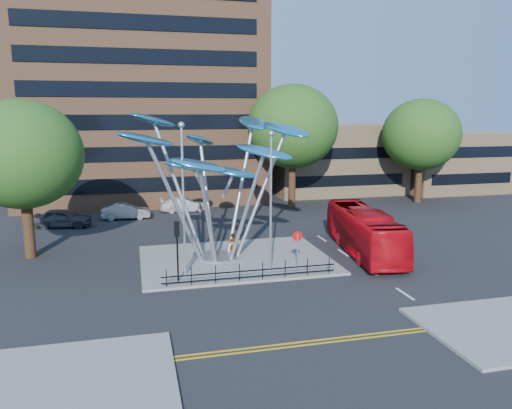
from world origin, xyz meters
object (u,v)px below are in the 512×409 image
object	(u,v)px
tree_left	(22,155)
red_bus	(364,231)
tree_right	(293,127)
tree_far	(421,135)
pedestrian	(232,245)
no_entry_sign_island	(297,244)
street_lamp_left	(183,186)
traffic_light_island	(177,238)
street_lamp_right	(271,189)
leaf_sculpture	(216,154)
parked_car_right	(184,205)
parked_car_mid	(126,211)
parked_car_left	(63,218)

from	to	relation	value
tree_left	red_bus	size ratio (longest dim) A/B	0.96
tree_right	red_bus	size ratio (longest dim) A/B	1.12
tree_far	tree_right	bearing A→B (deg)	-180.00
pedestrian	no_entry_sign_island	bearing A→B (deg)	98.50
tree_right	pedestrian	bearing A→B (deg)	-120.36
street_lamp_left	red_bus	world-z (taller)	street_lamp_left
traffic_light_island	pedestrian	bearing A→B (deg)	45.39
street_lamp_right	tree_right	bearing A→B (deg)	68.46
tree_right	tree_left	distance (m)	25.09
leaf_sculpture	no_entry_sign_island	world-z (taller)	leaf_sculpture
tree_far	red_bus	world-z (taller)	tree_far
tree_left	tree_far	bearing A→B (deg)	18.43
parked_car_right	pedestrian	bearing A→B (deg)	-176.33
red_bus	parked_car_mid	size ratio (longest dim) A/B	2.55
tree_right	parked_car_mid	distance (m)	17.61
traffic_light_island	tree_right	bearing A→B (deg)	56.31
parked_car_mid	parked_car_right	xyz separation A→B (m)	(5.43, 2.23, -0.03)
street_lamp_left	pedestrian	bearing A→B (deg)	40.96
tree_left	no_entry_sign_island	world-z (taller)	tree_left
no_entry_sign_island	parked_car_left	size ratio (longest dim) A/B	0.53
street_lamp_right	parked_car_right	world-z (taller)	street_lamp_right
tree_far	street_lamp_right	world-z (taller)	tree_far
tree_left	traffic_light_island	xyz separation A→B (m)	(9.00, -7.50, -4.18)
parked_car_left	parked_car_right	bearing A→B (deg)	-58.54
no_entry_sign_island	street_lamp_left	bearing A→B (deg)	171.39
tree_right	pedestrian	size ratio (longest dim) A/B	7.74
tree_left	pedestrian	size ratio (longest dim) A/B	6.59
leaf_sculpture	parked_car_left	distance (m)	17.38
parked_car_left	street_lamp_right	bearing A→B (deg)	-130.00
street_lamp_left	no_entry_sign_island	bearing A→B (deg)	-8.61
leaf_sculpture	parked_car_mid	distance (m)	16.47
leaf_sculpture	no_entry_sign_island	distance (m)	7.71
street_lamp_right	pedestrian	xyz separation A→B (m)	(-1.62, 3.44, -4.16)
tree_right	no_entry_sign_island	world-z (taller)	tree_right
tree_left	no_entry_sign_island	distance (m)	18.35
street_lamp_right	parked_car_right	distance (m)	20.71
tree_far	parked_car_right	bearing A→B (deg)	177.66
tree_far	parked_car_left	size ratio (longest dim) A/B	2.35
no_entry_sign_island	red_bus	distance (m)	6.67
street_lamp_left	tree_left	bearing A→B (deg)	145.62
no_entry_sign_island	parked_car_right	bearing A→B (deg)	102.45
tree_right	parked_car_mid	size ratio (longest dim) A/B	2.87
traffic_light_island	parked_car_right	size ratio (longest dim) A/B	0.75
tree_far	no_entry_sign_island	distance (m)	28.42
tree_left	pedestrian	xyz separation A→B (m)	(12.88, -3.56, -5.86)
tree_far	street_lamp_right	size ratio (longest dim) A/B	1.30
parked_car_left	no_entry_sign_island	bearing A→B (deg)	-127.87
tree_right	street_lamp_right	distance (m)	20.64
pedestrian	traffic_light_island	bearing A→B (deg)	15.42
tree_right	tree_far	bearing A→B (deg)	0.00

